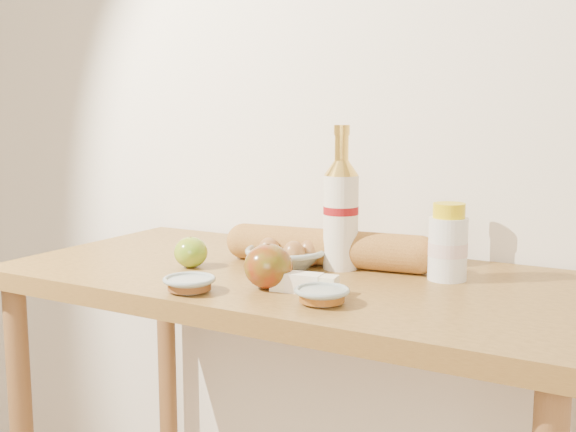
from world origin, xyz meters
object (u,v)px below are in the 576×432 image
at_px(cream_bottle, 448,244).
at_px(egg_bowl, 287,255).
at_px(bourbon_bottle, 341,211).
at_px(table, 295,330).
at_px(baguette, 328,248).

distance_m(cream_bottle, egg_bowl, 0.34).
relative_size(bourbon_bottle, cream_bottle, 1.98).
xyz_separation_m(cream_bottle, egg_bowl, (-0.33, -0.05, -0.04)).
bearing_deg(table, egg_bowl, 137.07).
relative_size(egg_bowl, baguette, 0.41).
relative_size(table, baguette, 2.51).
height_order(cream_bottle, baguette, cream_bottle).
relative_size(table, cream_bottle, 7.95).
xyz_separation_m(bourbon_bottle, cream_bottle, (0.22, 0.02, -0.05)).
bearing_deg(egg_bowl, bourbon_bottle, 17.94).
bearing_deg(table, baguette, 69.53).
bearing_deg(cream_bottle, bourbon_bottle, 171.71).
distance_m(bourbon_bottle, baguette, 0.09).
distance_m(table, egg_bowl, 0.16).
bearing_deg(cream_bottle, egg_bowl, 176.39).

